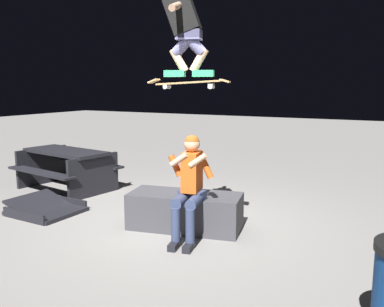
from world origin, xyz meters
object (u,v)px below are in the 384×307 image
(ledge_box_main, at_px, (185,211))
(kicker_ramp, at_px, (46,210))
(person_sitting_on_ledge, at_px, (190,183))
(picnic_table_back, at_px, (66,163))
(skater_airborne, at_px, (184,25))
(skateboard, at_px, (189,83))

(ledge_box_main, relative_size, kicker_ramp, 1.52)
(ledge_box_main, height_order, person_sitting_on_ledge, person_sitting_on_ledge)
(picnic_table_back, bearing_deg, skater_airborne, 161.65)
(picnic_table_back, bearing_deg, person_sitting_on_ledge, 160.43)
(ledge_box_main, bearing_deg, picnic_table_back, -15.50)
(person_sitting_on_ledge, distance_m, skateboard, 1.24)
(kicker_ramp, distance_m, picnic_table_back, 1.53)
(skater_airborne, height_order, picnic_table_back, skater_airborne)
(person_sitting_on_ledge, bearing_deg, ledge_box_main, -52.54)
(ledge_box_main, relative_size, skater_airborne, 1.35)
(skater_airborne, relative_size, kicker_ramp, 1.13)
(skateboard, distance_m, kicker_ramp, 3.06)
(kicker_ramp, height_order, picnic_table_back, picnic_table_back)
(ledge_box_main, height_order, skater_airborne, skater_airborne)
(ledge_box_main, distance_m, picnic_table_back, 3.12)
(person_sitting_on_ledge, xyz_separation_m, skater_airborne, (0.14, -0.12, 1.92))
(person_sitting_on_ledge, height_order, skateboard, skateboard)
(skateboard, xyz_separation_m, kicker_ramp, (2.37, 0.22, -1.91))
(ledge_box_main, distance_m, skater_airborne, 2.42)
(person_sitting_on_ledge, relative_size, kicker_ramp, 1.33)
(skater_airborne, height_order, kicker_ramp, skater_airborne)
(ledge_box_main, xyz_separation_m, skateboard, (-0.16, 0.18, 1.72))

